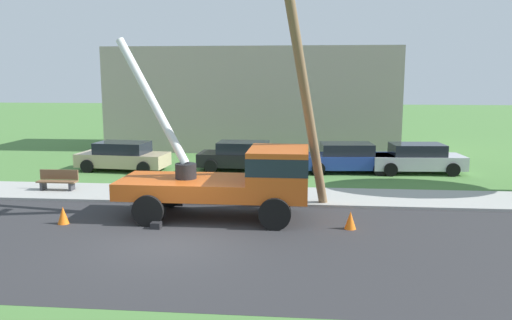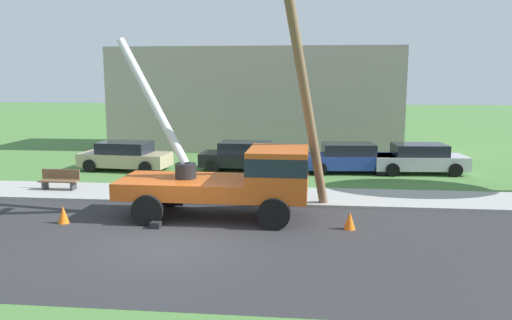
{
  "view_description": "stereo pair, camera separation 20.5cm",
  "coord_description": "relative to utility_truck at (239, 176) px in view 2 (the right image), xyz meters",
  "views": [
    {
      "loc": [
        3.75,
        -13.71,
        4.67
      ],
      "look_at": [
        2.12,
        3.64,
        1.8
      ],
      "focal_mm": 36.03,
      "sensor_mm": 36.0,
      "label": 1
    },
    {
      "loc": [
        3.95,
        -13.69,
        4.67
      ],
      "look_at": [
        2.12,
        3.64,
        1.8
      ],
      "focal_mm": 36.03,
      "sensor_mm": 36.0,
      "label": 2
    }
  ],
  "objects": [
    {
      "name": "park_bench",
      "position": [
        -7.8,
        3.1,
        -0.95
      ],
      "size": [
        1.6,
        0.45,
        0.9
      ],
      "color": "brown",
      "rests_on": "ground"
    },
    {
      "name": "leaning_utility_pole",
      "position": [
        2.06,
        0.64,
        2.96
      ],
      "size": [
        2.04,
        3.45,
        8.54
      ],
      "color": "brown",
      "rests_on": "ground"
    },
    {
      "name": "lowrise_building_backdrop",
      "position": [
        -1.22,
        17.04,
        1.79
      ],
      "size": [
        18.0,
        6.0,
        6.4
      ],
      "primitive_type": "cube",
      "color": "#A5998C",
      "rests_on": "ground"
    },
    {
      "name": "road_asphalt",
      "position": [
        -1.65,
        -2.7,
        -1.4
      ],
      "size": [
        80.0,
        8.59,
        0.01
      ],
      "primitive_type": "cube",
      "color": "#2B2B2D",
      "rests_on": "ground"
    },
    {
      "name": "parked_sedan_tan",
      "position": [
        -6.85,
        8.06,
        -0.7
      ],
      "size": [
        4.55,
        2.28,
        1.42
      ],
      "color": "tan",
      "rests_on": "ground"
    },
    {
      "name": "parked_sedan_black",
      "position": [
        -0.91,
        8.71,
        -0.7
      ],
      "size": [
        4.46,
        2.13,
        1.42
      ],
      "color": "black",
      "rests_on": "ground"
    },
    {
      "name": "ground_plane",
      "position": [
        -1.65,
        9.3,
        -1.41
      ],
      "size": [
        120.0,
        120.0,
        0.0
      ],
      "primitive_type": "plane",
      "color": "#477538"
    },
    {
      "name": "traffic_cone_behind",
      "position": [
        -5.5,
        -1.23,
        -1.13
      ],
      "size": [
        0.36,
        0.36,
        0.56
      ],
      "primitive_type": "cone",
      "color": "orange",
      "rests_on": "ground"
    },
    {
      "name": "traffic_cone_ahead",
      "position": [
        3.56,
        -0.94,
        -1.13
      ],
      "size": [
        0.36,
        0.36,
        0.56
      ],
      "primitive_type": "cone",
      "color": "orange",
      "rests_on": "ground"
    },
    {
      "name": "sidewalk_strip",
      "position": [
        -1.65,
        3.04,
        -1.36
      ],
      "size": [
        80.0,
        2.88,
        0.1
      ],
      "primitive_type": "cube",
      "color": "#9E9E99",
      "rests_on": "ground"
    },
    {
      "name": "utility_truck",
      "position": [
        0.0,
        0.0,
        0.0
      ],
      "size": [
        6.76,
        3.2,
        5.98
      ],
      "color": "#C65119",
      "rests_on": "ground"
    },
    {
      "name": "parked_sedan_silver",
      "position": [
        7.56,
        8.75,
        -0.7
      ],
      "size": [
        4.52,
        2.22,
        1.42
      ],
      "color": "#B7B7BF",
      "rests_on": "ground"
    },
    {
      "name": "parked_sedan_blue",
      "position": [
        4.18,
        8.61,
        -0.7
      ],
      "size": [
        4.54,
        2.26,
        1.42
      ],
      "color": "#263F99",
      "rests_on": "ground"
    }
  ]
}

